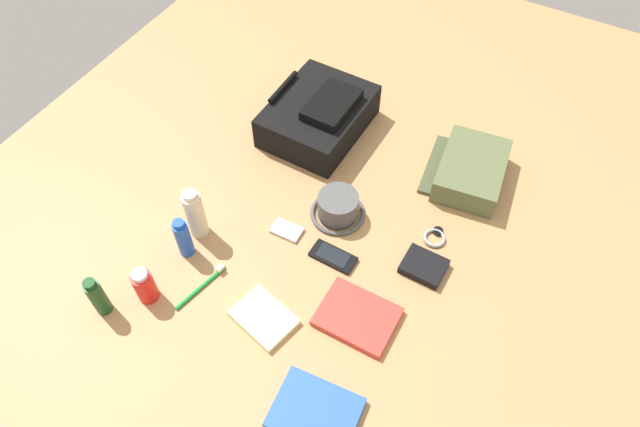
{
  "coord_description": "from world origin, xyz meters",
  "views": [
    {
      "loc": [
        -0.81,
        -0.45,
        1.29
      ],
      "look_at": [
        0.0,
        0.0,
        0.04
      ],
      "focal_mm": 32.06,
      "sensor_mm": 36.0,
      "label": 1
    }
  ],
  "objects": [
    {
      "name": "ground_plane",
      "position": [
        0.0,
        0.0,
        -0.01
      ],
      "size": [
        2.64,
        2.02,
        0.02
      ],
      "primitive_type": "cube",
      "color": "#B28150",
      "rests_on": "ground"
    },
    {
      "name": "backpack",
      "position": [
        0.32,
        0.18,
        0.06
      ],
      "size": [
        0.34,
        0.27,
        0.14
      ],
      "color": "black",
      "rests_on": "ground_plane"
    },
    {
      "name": "toiletry_pouch",
      "position": [
        0.35,
        -0.3,
        0.04
      ],
      "size": [
        0.27,
        0.25,
        0.08
      ],
      "color": "#56603D",
      "rests_on": "ground_plane"
    },
    {
      "name": "bucket_hat",
      "position": [
        0.05,
        -0.03,
        0.03
      ],
      "size": [
        0.15,
        0.15,
        0.07
      ],
      "color": "#525252",
      "rests_on": "ground_plane"
    },
    {
      "name": "shampoo_bottle",
      "position": [
        -0.49,
        0.34,
        0.06
      ],
      "size": [
        0.04,
        0.04,
        0.13
      ],
      "color": "#19471E",
      "rests_on": "ground_plane"
    },
    {
      "name": "sunscreen_spray",
      "position": [
        -0.41,
        0.27,
        0.05
      ],
      "size": [
        0.05,
        0.05,
        0.11
      ],
      "color": "red",
      "rests_on": "ground_plane"
    },
    {
      "name": "deodorant_spray",
      "position": [
        -0.26,
        0.26,
        0.06
      ],
      "size": [
        0.04,
        0.04,
        0.13
      ],
      "color": "blue",
      "rests_on": "ground_plane"
    },
    {
      "name": "lotion_bottle",
      "position": [
        -0.19,
        0.27,
        0.08
      ],
      "size": [
        0.05,
        0.05,
        0.17
      ],
      "color": "beige",
      "rests_on": "ground_plane"
    },
    {
      "name": "paperback_novel",
      "position": [
        -0.47,
        -0.25,
        0.01
      ],
      "size": [
        0.16,
        0.2,
        0.02
      ],
      "color": "blue",
      "rests_on": "ground_plane"
    },
    {
      "name": "travel_guidebook",
      "position": [
        -0.21,
        -0.22,
        0.01
      ],
      "size": [
        0.15,
        0.19,
        0.02
      ],
      "color": "red",
      "rests_on": "ground_plane"
    },
    {
      "name": "cell_phone",
      "position": [
        -0.09,
        -0.09,
        0.01
      ],
      "size": [
        0.06,
        0.12,
        0.01
      ],
      "color": "black",
      "rests_on": "ground_plane"
    },
    {
      "name": "media_player",
      "position": [
        -0.07,
        0.06,
        0.01
      ],
      "size": [
        0.05,
        0.09,
        0.01
      ],
      "color": "#B7B7BC",
      "rests_on": "ground_plane"
    },
    {
      "name": "wristwatch",
      "position": [
        0.1,
        -0.3,
        0.01
      ],
      "size": [
        0.07,
        0.06,
        0.01
      ],
      "color": "#99999E",
      "rests_on": "ground_plane"
    },
    {
      "name": "toothbrush",
      "position": [
        -0.32,
        0.16,
        0.01
      ],
      "size": [
        0.16,
        0.05,
        0.02
      ],
      "color": "#198C33",
      "rests_on": "ground_plane"
    },
    {
      "name": "wallet",
      "position": [
        0.0,
        -0.31,
        0.01
      ],
      "size": [
        0.09,
        0.11,
        0.02
      ],
      "primitive_type": "cube",
      "rotation": [
        0.0,
        0.0,
        -0.02
      ],
      "color": "black",
      "rests_on": "ground_plane"
    },
    {
      "name": "notepad",
      "position": [
        -0.33,
        -0.02,
        0.01
      ],
      "size": [
        0.14,
        0.17,
        0.02
      ],
      "primitive_type": "cube",
      "rotation": [
        0.0,
        0.0,
        -0.24
      ],
      "color": "beige",
      "rests_on": "ground_plane"
    }
  ]
}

